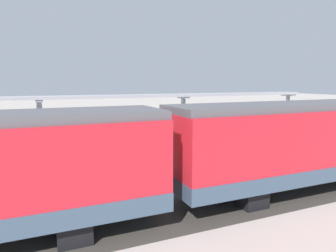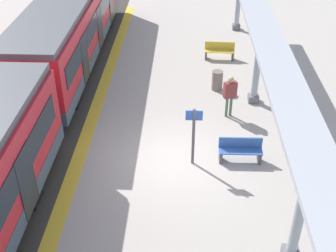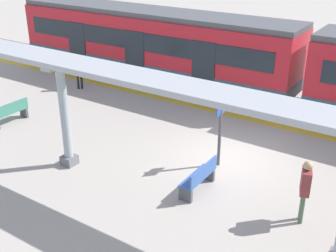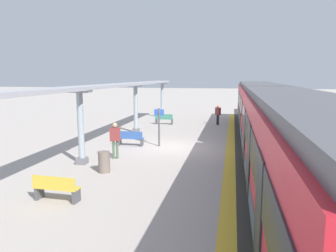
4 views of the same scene
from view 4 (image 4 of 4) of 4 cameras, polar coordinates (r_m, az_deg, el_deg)
ground_plane at (r=18.30m, az=0.22°, el=-3.71°), size 176.00×176.00×0.00m
tactile_edge_strip at (r=17.97m, az=11.00°, el=-4.09°), size 0.50×32.90×0.01m
trackbed at (r=18.06m, az=16.88°, el=-4.25°), size 3.20×44.90×0.01m
train_near_carriage at (r=24.57m, az=15.57°, el=3.53°), size 2.65×14.72×3.48m
train_far_carriage at (r=9.53m, az=22.05°, el=-4.82°), size 2.65×14.72×3.48m
canopy_pillar_nearest at (r=31.10m, az=-1.04°, el=4.68°), size 1.10×0.44×3.37m
canopy_pillar_second at (r=22.73m, az=-5.75°, el=3.09°), size 1.10×0.44×3.37m
canopy_pillar_third at (r=14.97m, az=-15.21°, el=-0.17°), size 1.10×0.44×3.37m
canopy_beam at (r=18.77m, az=-9.51°, el=7.12°), size 1.20×26.30×0.16m
bench_near_end at (r=26.70m, az=-0.72°, el=1.25°), size 1.50×0.45×0.86m
bench_mid_platform at (r=18.59m, az=-6.70°, el=-2.17°), size 1.50×0.45×0.86m
bench_far_end at (r=11.04m, az=-19.25°, el=-10.35°), size 1.52×0.50×0.86m
trash_bin at (r=13.71m, az=-11.26°, el=-6.27°), size 0.48×0.48×0.89m
platform_info_sign at (r=18.24m, az=-1.59°, el=0.49°), size 0.56×0.10×2.20m
passenger_waiting_near_edge at (r=26.63m, az=8.84°, el=2.41°), size 0.48×0.50×1.66m
passenger_by_the_benches at (r=15.72m, az=-9.36°, el=-1.80°), size 0.56×0.38×1.77m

